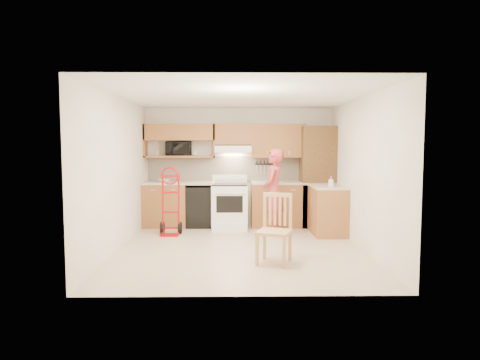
{
  "coord_description": "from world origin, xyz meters",
  "views": [
    {
      "loc": [
        -0.11,
        -6.95,
        1.72
      ],
      "look_at": [
        0.0,
        0.5,
        1.1
      ],
      "focal_mm": 31.87,
      "sensor_mm": 36.0,
      "label": 1
    }
  ],
  "objects_px": {
    "range": "(230,202)",
    "dining_chair": "(274,229)",
    "microwave": "(179,148)",
    "person": "(273,192)",
    "hand_truck": "(170,205)"
  },
  "relations": [
    {
      "from": "microwave",
      "to": "range",
      "type": "height_order",
      "value": "microwave"
    },
    {
      "from": "microwave",
      "to": "dining_chair",
      "type": "height_order",
      "value": "microwave"
    },
    {
      "from": "range",
      "to": "microwave",
      "type": "bearing_deg",
      "value": 162.08
    },
    {
      "from": "microwave",
      "to": "hand_truck",
      "type": "height_order",
      "value": "microwave"
    },
    {
      "from": "person",
      "to": "dining_chair",
      "type": "relative_size",
      "value": 1.63
    },
    {
      "from": "person",
      "to": "hand_truck",
      "type": "distance_m",
      "value": 1.99
    },
    {
      "from": "hand_truck",
      "to": "microwave",
      "type": "bearing_deg",
      "value": 88.22
    },
    {
      "from": "microwave",
      "to": "range",
      "type": "relative_size",
      "value": 0.51
    },
    {
      "from": "microwave",
      "to": "dining_chair",
      "type": "xyz_separation_m",
      "value": [
        1.75,
        -3.0,
        -1.14
      ]
    },
    {
      "from": "person",
      "to": "microwave",
      "type": "bearing_deg",
      "value": -100.5
    },
    {
      "from": "hand_truck",
      "to": "dining_chair",
      "type": "xyz_separation_m",
      "value": [
        1.79,
        -2.01,
        -0.08
      ]
    },
    {
      "from": "dining_chair",
      "to": "range",
      "type": "bearing_deg",
      "value": 123.7
    },
    {
      "from": "microwave",
      "to": "person",
      "type": "relative_size",
      "value": 0.33
    },
    {
      "from": "range",
      "to": "dining_chair",
      "type": "distance_m",
      "value": 2.73
    },
    {
      "from": "microwave",
      "to": "person",
      "type": "height_order",
      "value": "microwave"
    }
  ]
}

